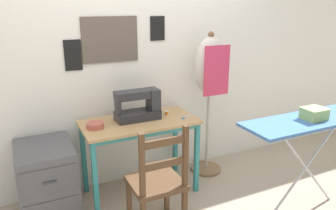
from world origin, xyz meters
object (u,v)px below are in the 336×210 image
object	(u,v)px
thread_spool_mid_table	(167,113)
sewing_machine	(140,106)
thread_spool_near_machine	(160,112)
dress_form	(210,73)
wooden_chair	(157,183)
ironing_board	(312,123)
filing_cabinet	(48,181)
storage_box	(314,114)
fabric_bowl	(95,125)
scissors	(185,117)

from	to	relation	value
thread_spool_mid_table	sewing_machine	bearing A→B (deg)	179.37
thread_spool_near_machine	dress_form	world-z (taller)	dress_form
thread_spool_near_machine	thread_spool_mid_table	xyz separation A→B (m)	(0.05, -0.04, -0.00)
wooden_chair	ironing_board	world-z (taller)	wooden_chair
thread_spool_near_machine	filing_cabinet	size ratio (longest dim) A/B	0.07
storage_box	ironing_board	bearing A→B (deg)	57.83
thread_spool_mid_table	filing_cabinet	size ratio (longest dim) A/B	0.06
sewing_machine	storage_box	xyz separation A→B (m)	(1.12, -0.94, 0.05)
filing_cabinet	fabric_bowl	bearing A→B (deg)	-2.22
thread_spool_mid_table	filing_cabinet	world-z (taller)	thread_spool_mid_table
scissors	thread_spool_mid_table	bearing A→B (deg)	130.08
thread_spool_near_machine	wooden_chair	size ratio (longest dim) A/B	0.05
sewing_machine	filing_cabinet	distance (m)	1.01
sewing_machine	ironing_board	world-z (taller)	sewing_machine
thread_spool_near_machine	wooden_chair	xyz separation A→B (m)	(-0.32, -0.65, -0.33)
wooden_chair	dress_form	size ratio (longest dim) A/B	0.61
fabric_bowl	sewing_machine	bearing A→B (deg)	6.77
wooden_chair	storage_box	world-z (taller)	storage_box
thread_spool_near_machine	sewing_machine	bearing A→B (deg)	-171.44
fabric_bowl	scissors	world-z (taller)	fabric_bowl
sewing_machine	filing_cabinet	bearing A→B (deg)	-177.74
sewing_machine	ironing_board	bearing A→B (deg)	-39.37
sewing_machine	wooden_chair	bearing A→B (deg)	-99.36
filing_cabinet	dress_form	world-z (taller)	dress_form
filing_cabinet	ironing_board	distance (m)	2.23
dress_form	ironing_board	bearing A→B (deg)	-69.21
fabric_bowl	storage_box	bearing A→B (deg)	-30.04
filing_cabinet	storage_box	world-z (taller)	storage_box
wooden_chair	storage_box	xyz separation A→B (m)	(1.22, -0.32, 0.48)
thread_spool_near_machine	wooden_chair	bearing A→B (deg)	-116.30
ironing_board	storage_box	xyz separation A→B (m)	(-0.01, -0.02, 0.09)
thread_spool_near_machine	storage_box	xyz separation A→B (m)	(0.90, -0.98, 0.16)
scissors	storage_box	distance (m)	1.10
sewing_machine	thread_spool_mid_table	xyz separation A→B (m)	(0.27, -0.00, -0.11)
wooden_chair	thread_spool_near_machine	bearing A→B (deg)	63.70
storage_box	scissors	bearing A→B (deg)	132.50
dress_form	ironing_board	size ratio (longest dim) A/B	1.21
sewing_machine	fabric_bowl	distance (m)	0.44
ironing_board	storage_box	world-z (taller)	storage_box
sewing_machine	thread_spool_near_machine	xyz separation A→B (m)	(0.22, 0.03, -0.11)
thread_spool_near_machine	scissors	bearing A→B (deg)	-46.73
fabric_bowl	thread_spool_near_machine	size ratio (longest dim) A/B	3.28
scissors	filing_cabinet	distance (m)	1.31
sewing_machine	dress_form	size ratio (longest dim) A/B	0.28
sewing_machine	thread_spool_mid_table	bearing A→B (deg)	-0.63
filing_cabinet	ironing_board	bearing A→B (deg)	-24.27
scissors	storage_box	size ratio (longest dim) A/B	0.69
wooden_chair	dress_form	bearing A→B (deg)	37.41
fabric_bowl	thread_spool_mid_table	distance (m)	0.69
ironing_board	thread_spool_near_machine	bearing A→B (deg)	133.42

